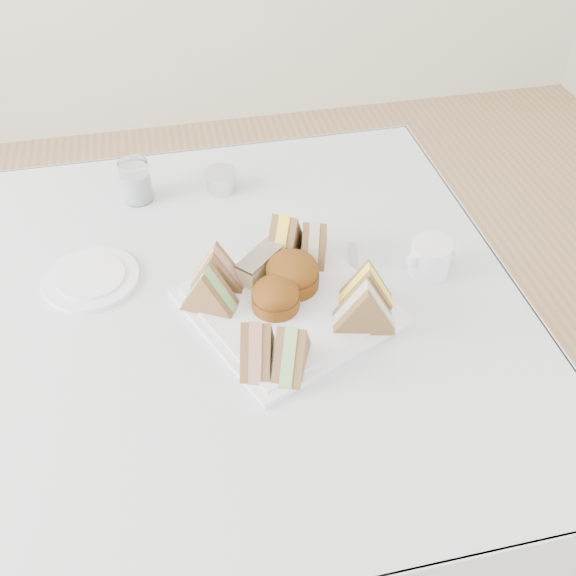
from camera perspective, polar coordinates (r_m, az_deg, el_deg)
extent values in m
plane|color=#9E7751|center=(1.73, -3.63, -19.06)|extent=(4.00, 4.00, 0.00)
cube|color=brown|center=(1.41, -4.30, -12.09)|extent=(0.90, 0.90, 0.74)
cube|color=silver|center=(1.12, -5.28, -1.25)|extent=(1.02, 1.02, 0.01)
cube|color=white|center=(1.10, 0.00, -1.67)|extent=(0.40, 0.40, 0.01)
cylinder|color=brown|center=(1.07, -1.11, -0.71)|extent=(0.11, 0.11, 0.05)
cylinder|color=brown|center=(1.11, 0.39, 1.35)|extent=(0.13, 0.13, 0.06)
cube|color=beige|center=(1.14, -2.47, 2.13)|extent=(0.10, 0.09, 0.05)
cylinder|color=white|center=(1.20, -17.07, 0.79)|extent=(0.19, 0.19, 0.01)
cylinder|color=white|center=(1.36, -13.38, 9.23)|extent=(0.07, 0.07, 0.09)
cylinder|color=silver|center=(1.37, -5.99, 9.38)|extent=(0.09, 0.09, 0.04)
cube|color=silver|center=(1.18, 6.04, 1.42)|extent=(0.05, 0.17, 0.00)
cube|color=silver|center=(1.12, 5.60, -1.22)|extent=(0.08, 0.16, 0.00)
cylinder|color=white|center=(1.18, 12.49, 2.64)|extent=(0.09, 0.09, 0.06)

